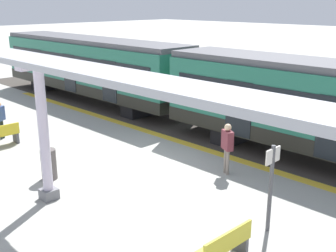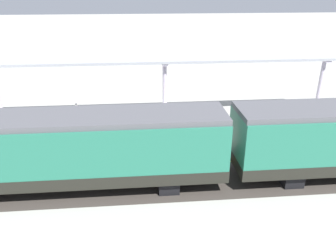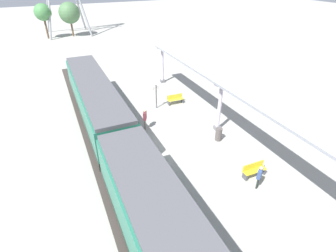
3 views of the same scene
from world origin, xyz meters
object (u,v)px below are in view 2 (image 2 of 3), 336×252
passenger_waiting_near_edge (127,135)px  passenger_by_the_benches (262,108)px  bench_mid_platform (245,114)px  bench_near_end (82,120)px  trash_bin (184,114)px  platform_info_sign (78,118)px  canopy_pillar_second (165,90)px  canopy_pillar_nearest (320,86)px  train_far_carriage (64,151)px

passenger_waiting_near_edge → passenger_by_the_benches: passenger_waiting_near_edge is taller
bench_mid_platform → passenger_waiting_near_edge: passenger_waiting_near_edge is taller
bench_mid_platform → passenger_waiting_near_edge: size_ratio=0.89×
bench_near_end → trash_bin: (0.27, -6.68, 0.05)m
trash_bin → passenger_by_the_benches: (-0.70, -5.01, 0.48)m
platform_info_sign → passenger_by_the_benches: 11.67m
trash_bin → passenger_waiting_near_edge: 5.67m
canopy_pillar_second → bench_near_end: canopy_pillar_second is taller
platform_info_sign → canopy_pillar_second: bearing=-61.3°
trash_bin → platform_info_sign: (-2.18, 6.56, 0.84)m
canopy_pillar_nearest → canopy_pillar_second: bearing=90.0°
bench_near_end → bench_mid_platform: size_ratio=1.00×
bench_mid_platform → train_far_carriage: bearing=124.6°
passenger_waiting_near_edge → platform_info_sign: bearing=53.9°
canopy_pillar_second → trash_bin: (-0.73, -1.25, -1.45)m
train_far_carriage → bench_mid_platform: train_far_carriage is taller
trash_bin → platform_info_sign: bearing=108.4°
canopy_pillar_nearest → trash_bin: size_ratio=3.91×
canopy_pillar_nearest → passenger_waiting_near_edge: 14.18m
canopy_pillar_second → bench_mid_platform: bearing=-100.0°
bench_near_end → platform_info_sign: size_ratio=0.69×
train_far_carriage → trash_bin: (7.36, -6.29, -1.35)m
trash_bin → passenger_by_the_benches: bearing=-97.9°
platform_info_sign → trash_bin: bearing=-71.6°
canopy_pillar_nearest → passenger_by_the_benches: size_ratio=2.46×
train_far_carriage → bench_near_end: (7.10, 0.40, -1.39)m
bench_near_end → passenger_by_the_benches: bearing=-92.1°
trash_bin → passenger_by_the_benches: passenger_by_the_benches is taller
canopy_pillar_second → bench_mid_platform: canopy_pillar_second is taller
bench_mid_platform → passenger_by_the_benches: bearing=-117.9°
train_far_carriage → canopy_pillar_nearest: bearing=-63.0°
train_far_carriage → platform_info_sign: size_ratio=6.38×
train_far_carriage → passenger_waiting_near_edge: 4.11m
bench_near_end → canopy_pillar_nearest: bearing=-86.5°
canopy_pillar_second → bench_near_end: bearing=100.4°
train_far_carriage → trash_bin: 9.78m
platform_info_sign → passenger_waiting_near_edge: (-2.11, -2.90, -0.27)m
canopy_pillar_nearest → bench_near_end: canopy_pillar_nearest is taller
train_far_carriage → bench_mid_platform: 12.68m
train_far_carriage → canopy_pillar_nearest: size_ratio=3.67×
bench_mid_platform → trash_bin: trash_bin is taller
passenger_by_the_benches → platform_info_sign: bearing=97.3°
bench_mid_platform → trash_bin: (0.21, 4.09, 0.05)m
canopy_pillar_nearest → passenger_by_the_benches: bearing=107.4°
train_far_carriage → canopy_pillar_nearest: canopy_pillar_nearest is taller
train_far_carriage → bench_mid_platform: bearing=-55.4°
trash_bin → platform_info_sign: size_ratio=0.44×
canopy_pillar_second → passenger_waiting_near_edge: canopy_pillar_second is taller
trash_bin → passenger_by_the_benches: 5.08m
passenger_by_the_benches → passenger_waiting_near_edge: bearing=112.5°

